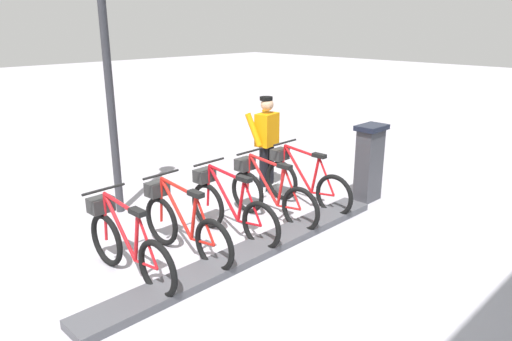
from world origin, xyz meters
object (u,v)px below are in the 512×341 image
at_px(payment_kiosk, 369,162).
at_px(bike_docked_3, 182,224).
at_px(lamp_post, 105,36).
at_px(worker_near_rack, 266,140).
at_px(bike_docked_0, 303,181).
at_px(bike_docked_2, 229,207).
at_px(bike_docked_4, 126,244).
at_px(bike_docked_1, 269,193).

xyz_separation_m(payment_kiosk, bike_docked_3, (0.57, 3.38, -0.24)).
bearing_deg(payment_kiosk, bike_docked_3, 80.41).
distance_m(payment_kiosk, lamp_post, 4.51).
distance_m(bike_docked_3, lamp_post, 2.95).
height_order(bike_docked_3, worker_near_rack, worker_near_rack).
distance_m(bike_docked_0, lamp_post, 3.68).
height_order(bike_docked_0, bike_docked_3, same).
height_order(bike_docked_2, bike_docked_4, same).
bearing_deg(bike_docked_2, worker_near_rack, -61.09).
distance_m(bike_docked_2, bike_docked_3, 0.80).
bearing_deg(payment_kiosk, bike_docked_2, 77.54).
relative_size(bike_docked_2, bike_docked_4, 1.00).
bearing_deg(bike_docked_0, worker_near_rack, -9.26).
bearing_deg(lamp_post, worker_near_rack, -111.82).
bearing_deg(bike_docked_4, bike_docked_3, -90.00).
relative_size(bike_docked_1, bike_docked_3, 1.00).
bearing_deg(lamp_post, payment_kiosk, -127.84).
relative_size(bike_docked_0, lamp_post, 0.42).
bearing_deg(lamp_post, bike_docked_4, 152.62).
xyz_separation_m(payment_kiosk, lamp_post, (2.48, 3.19, 2.01)).
distance_m(bike_docked_1, bike_docked_2, 0.80).
bearing_deg(lamp_post, bike_docked_2, -162.45).
height_order(bike_docked_2, lamp_post, lamp_post).
relative_size(bike_docked_2, lamp_post, 0.42).
relative_size(bike_docked_1, bike_docked_2, 1.00).
height_order(bike_docked_0, bike_docked_4, same).
distance_m(bike_docked_2, bike_docked_4, 1.59).
relative_size(bike_docked_0, bike_docked_1, 1.00).
xyz_separation_m(bike_docked_3, lamp_post, (1.91, -0.19, 2.25)).
bearing_deg(payment_kiosk, bike_docked_4, 82.21).
xyz_separation_m(payment_kiosk, worker_near_rack, (1.54, 0.84, 0.24)).
xyz_separation_m(bike_docked_0, worker_near_rack, (0.97, -0.16, 0.48)).
relative_size(payment_kiosk, bike_docked_2, 0.74).
relative_size(bike_docked_2, bike_docked_3, 1.00).
height_order(bike_docked_4, lamp_post, lamp_post).
distance_m(bike_docked_3, worker_near_rack, 2.76).
distance_m(bike_docked_2, worker_near_rack, 2.05).
distance_m(bike_docked_1, bike_docked_3, 1.59).
relative_size(payment_kiosk, bike_docked_0, 0.74).
bearing_deg(worker_near_rack, bike_docked_0, 170.74).
xyz_separation_m(bike_docked_0, bike_docked_2, (0.00, 1.59, 0.00)).
height_order(payment_kiosk, bike_docked_4, payment_kiosk).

